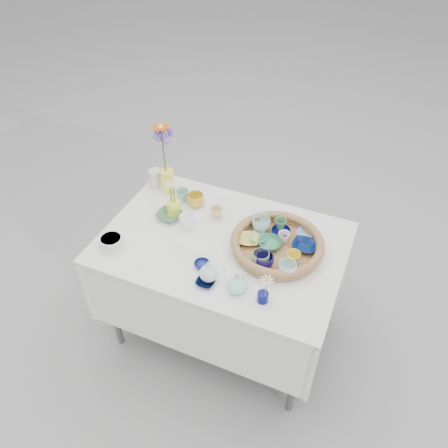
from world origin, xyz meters
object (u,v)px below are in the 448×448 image
at_px(display_table, 223,328).
at_px(wicker_tray, 277,245).
at_px(bud_vase_seafoam, 237,283).
at_px(tall_vase_yellow, 168,182).

distance_m(display_table, wicker_tray, 0.85).
height_order(bud_vase_seafoam, tall_vase_yellow, tall_vase_yellow).
bearing_deg(bud_vase_seafoam, wicker_tray, 74.91).
bearing_deg(bud_vase_seafoam, display_table, 124.43).
bearing_deg(tall_vase_yellow, display_table, -29.93).
height_order(display_table, tall_vase_yellow, tall_vase_yellow).
distance_m(bud_vase_seafoam, tall_vase_yellow, 0.86).
distance_m(display_table, bud_vase_seafoam, 0.88).
bearing_deg(tall_vase_yellow, bud_vase_seafoam, -39.79).
xyz_separation_m(wicker_tray, bud_vase_seafoam, (-0.09, -0.33, 0.01)).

